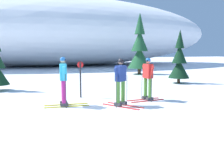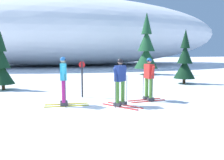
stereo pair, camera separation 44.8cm
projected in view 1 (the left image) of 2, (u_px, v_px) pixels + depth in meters
name	position (u px, v px, depth m)	size (l,w,h in m)	color
ground_plane	(111.00, 110.00, 8.58)	(120.00, 120.00, 0.00)	white
skier_navy_jacket	(121.00, 81.00, 9.04)	(1.28, 1.59, 1.80)	red
skier_red_jacket	(148.00, 78.00, 10.09)	(1.59, 0.82, 1.79)	red
skier_cyan_jacket	(64.00, 80.00, 9.04)	(1.69, 0.84, 1.86)	gold
pine_tree_center_right	(179.00, 61.00, 15.37)	(1.32, 1.32, 3.41)	#47301E
pine_tree_far_right	(140.00, 49.00, 21.17)	(2.07, 2.07, 5.37)	#47301E
snow_ridge_background	(61.00, 32.00, 33.40)	(44.37, 20.89, 9.16)	white
trail_marker_post	(80.00, 77.00, 10.69)	(0.28, 0.07, 1.61)	black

